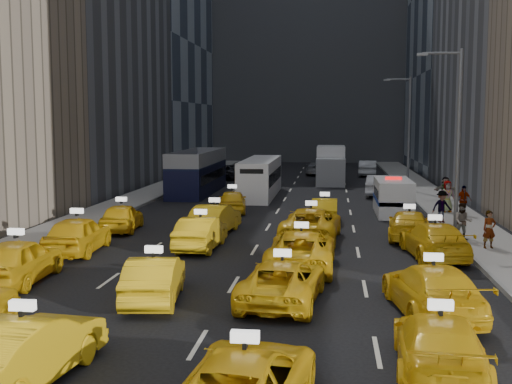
{
  "coord_description": "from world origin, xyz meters",
  "views": [
    {
      "loc": [
        3.33,
        -19.49,
        5.7
      ],
      "look_at": [
        -0.52,
        12.88,
        2.0
      ],
      "focal_mm": 45.0,
      "sensor_mm": 36.0,
      "label": 1
    }
  ],
  "objects_px": {
    "taxi_1": "(24,350)",
    "taxi_2": "(245,382)",
    "double_decker": "(198,172)",
    "box_truck": "(331,165)",
    "nypd_van": "(393,197)",
    "pedestrian_0": "(489,229)",
    "city_bus": "(261,178)",
    "taxi_3": "(439,345)"
  },
  "relations": [
    {
      "from": "pedestrian_0",
      "to": "city_bus",
      "type": "bearing_deg",
      "value": 107.58
    },
    {
      "from": "nypd_van",
      "to": "taxi_2",
      "type": "bearing_deg",
      "value": -103.58
    },
    {
      "from": "taxi_2",
      "to": "city_bus",
      "type": "height_order",
      "value": "city_bus"
    },
    {
      "from": "nypd_van",
      "to": "city_bus",
      "type": "height_order",
      "value": "city_bus"
    },
    {
      "from": "nypd_van",
      "to": "city_bus",
      "type": "relative_size",
      "value": 0.5
    },
    {
      "from": "nypd_van",
      "to": "box_truck",
      "type": "bearing_deg",
      "value": 98.9
    },
    {
      "from": "nypd_van",
      "to": "pedestrian_0",
      "type": "xyz_separation_m",
      "value": [
        3.11,
        -10.72,
        -0.05
      ]
    },
    {
      "from": "taxi_2",
      "to": "city_bus",
      "type": "relative_size",
      "value": 0.46
    },
    {
      "from": "double_decker",
      "to": "taxi_1",
      "type": "bearing_deg",
      "value": -79.28
    },
    {
      "from": "pedestrian_0",
      "to": "nypd_van",
      "type": "bearing_deg",
      "value": 91.23
    },
    {
      "from": "pedestrian_0",
      "to": "taxi_3",
      "type": "bearing_deg",
      "value": -122.11
    },
    {
      "from": "taxi_2",
      "to": "taxi_3",
      "type": "xyz_separation_m",
      "value": [
        4.04,
        2.52,
        0.01
      ]
    },
    {
      "from": "box_truck",
      "to": "taxi_1",
      "type": "bearing_deg",
      "value": -100.16
    },
    {
      "from": "taxi_1",
      "to": "taxi_2",
      "type": "height_order",
      "value": "taxi_1"
    },
    {
      "from": "taxi_3",
      "to": "box_truck",
      "type": "xyz_separation_m",
      "value": [
        -2.55,
        43.36,
        0.93
      ]
    },
    {
      "from": "taxi_3",
      "to": "nypd_van",
      "type": "relative_size",
      "value": 0.89
    },
    {
      "from": "box_truck",
      "to": "pedestrian_0",
      "type": "height_order",
      "value": "box_truck"
    },
    {
      "from": "taxi_1",
      "to": "pedestrian_0",
      "type": "height_order",
      "value": "pedestrian_0"
    },
    {
      "from": "taxi_2",
      "to": "taxi_3",
      "type": "height_order",
      "value": "taxi_3"
    },
    {
      "from": "taxi_3",
      "to": "double_decker",
      "type": "height_order",
      "value": "double_decker"
    },
    {
      "from": "nypd_van",
      "to": "taxi_1",
      "type": "bearing_deg",
      "value": -113.76
    },
    {
      "from": "nypd_van",
      "to": "pedestrian_0",
      "type": "height_order",
      "value": "nypd_van"
    },
    {
      "from": "city_bus",
      "to": "box_truck",
      "type": "relative_size",
      "value": 1.48
    },
    {
      "from": "city_bus",
      "to": "taxi_1",
      "type": "bearing_deg",
      "value": -90.28
    },
    {
      "from": "taxi_3",
      "to": "city_bus",
      "type": "relative_size",
      "value": 0.44
    },
    {
      "from": "double_decker",
      "to": "box_truck",
      "type": "xyz_separation_m",
      "value": [
        10.23,
        8.9,
        0.01
      ]
    },
    {
      "from": "taxi_1",
      "to": "nypd_van",
      "type": "xyz_separation_m",
      "value": [
        10.2,
        26.41,
        0.26
      ]
    },
    {
      "from": "taxi_1",
      "to": "taxi_2",
      "type": "relative_size",
      "value": 0.95
    },
    {
      "from": "taxi_2",
      "to": "double_decker",
      "type": "relative_size",
      "value": 0.43
    },
    {
      "from": "taxi_1",
      "to": "pedestrian_0",
      "type": "distance_m",
      "value": 20.57
    },
    {
      "from": "taxi_2",
      "to": "nypd_van",
      "type": "bearing_deg",
      "value": -94.92
    },
    {
      "from": "taxi_1",
      "to": "double_decker",
      "type": "distance_m",
      "value": 36.27
    },
    {
      "from": "double_decker",
      "to": "pedestrian_0",
      "type": "height_order",
      "value": "double_decker"
    },
    {
      "from": "city_bus",
      "to": "box_truck",
      "type": "bearing_deg",
      "value": 65.2
    },
    {
      "from": "taxi_1",
      "to": "box_truck",
      "type": "height_order",
      "value": "box_truck"
    },
    {
      "from": "taxi_2",
      "to": "pedestrian_0",
      "type": "xyz_separation_m",
      "value": [
        8.39,
        16.61,
        0.29
      ]
    },
    {
      "from": "double_decker",
      "to": "nypd_van",
      "type": "bearing_deg",
      "value": -29.85
    },
    {
      "from": "taxi_3",
      "to": "box_truck",
      "type": "distance_m",
      "value": 43.44
    },
    {
      "from": "double_decker",
      "to": "pedestrian_0",
      "type": "xyz_separation_m",
      "value": [
        17.13,
        -20.37,
        -0.64
      ]
    },
    {
      "from": "double_decker",
      "to": "pedestrian_0",
      "type": "relative_size",
      "value": 6.9
    },
    {
      "from": "double_decker",
      "to": "pedestrian_0",
      "type": "bearing_deg",
      "value": -45.26
    },
    {
      "from": "city_bus",
      "to": "nypd_van",
      "type": "bearing_deg",
      "value": -40.73
    }
  ]
}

